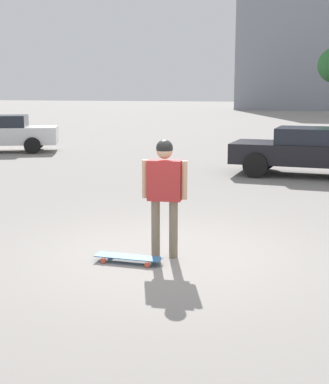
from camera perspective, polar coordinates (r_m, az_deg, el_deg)
ground_plane at (r=7.90m, az=0.00°, el=-6.92°), size 220.00×220.00×0.00m
person at (r=7.64m, az=0.00°, el=0.76°), size 0.65×0.25×1.72m
skateboard at (r=7.63m, az=-3.89°, el=-6.98°), size 0.96×0.30×0.09m
car_parked_near at (r=15.76m, az=15.02°, el=4.33°), size 4.27×2.12×1.37m
building_block_distant at (r=73.40m, az=14.17°, el=17.02°), size 14.26×12.17×21.54m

